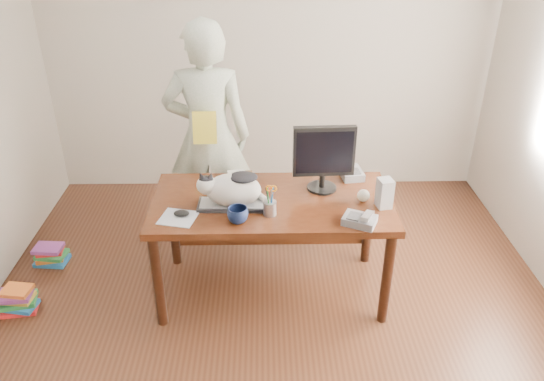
{
  "coord_description": "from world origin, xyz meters",
  "views": [
    {
      "loc": [
        -0.05,
        -2.45,
        2.51
      ],
      "look_at": [
        0.0,
        0.55,
        0.85
      ],
      "focal_mm": 35.0,
      "sensor_mm": 36.0,
      "label": 1
    }
  ],
  "objects": [
    {
      "name": "mouse",
      "position": [
        -0.57,
        0.4,
        0.77
      ],
      "size": [
        0.11,
        0.08,
        0.04
      ],
      "rotation": [
        0.0,
        0.0,
        -0.23
      ],
      "color": "black",
      "rests_on": "mousepad"
    },
    {
      "name": "keyboard",
      "position": [
        -0.25,
        0.52,
        0.76
      ],
      "size": [
        0.47,
        0.19,
        0.03
      ],
      "rotation": [
        0.0,
        0.0,
        -0.03
      ],
      "color": "black",
      "rests_on": "desk"
    },
    {
      "name": "held_book",
      "position": [
        -0.48,
        1.14,
        1.05
      ],
      "size": [
        0.17,
        0.1,
        0.24
      ],
      "rotation": [
        0.0,
        0.0,
        0.02
      ],
      "color": "gold",
      "rests_on": "person"
    },
    {
      "name": "cat",
      "position": [
        -0.26,
        0.52,
        0.88
      ],
      "size": [
        0.46,
        0.24,
        0.26
      ],
      "rotation": [
        0.0,
        0.0,
        -0.03
      ],
      "color": "silver",
      "rests_on": "keyboard"
    },
    {
      "name": "speaker",
      "position": [
        0.72,
        0.51,
        0.85
      ],
      "size": [
        0.11,
        0.11,
        0.2
      ],
      "rotation": [
        0.0,
        0.0,
        0.21
      ],
      "color": "#9C9C9E",
      "rests_on": "desk"
    },
    {
      "name": "book_pile_a",
      "position": [
        -1.75,
        0.4,
        0.09
      ],
      "size": [
        0.27,
        0.22,
        0.18
      ],
      "color": "red",
      "rests_on": "ground"
    },
    {
      "name": "desk",
      "position": [
        0.0,
        0.68,
        0.6
      ],
      "size": [
        1.6,
        0.8,
        0.75
      ],
      "color": "black",
      "rests_on": "ground"
    },
    {
      "name": "book_pile_b",
      "position": [
        -1.72,
        0.95,
        0.07
      ],
      "size": [
        0.26,
        0.2,
        0.15
      ],
      "color": "#1B60A7",
      "rests_on": "ground"
    },
    {
      "name": "mousepad",
      "position": [
        -0.59,
        0.38,
        0.75
      ],
      "size": [
        0.26,
        0.24,
        0.0
      ],
      "rotation": [
        0.0,
        0.0,
        -0.23
      ],
      "color": "silver",
      "rests_on": "desk"
    },
    {
      "name": "phone",
      "position": [
        0.54,
        0.3,
        0.78
      ],
      "size": [
        0.24,
        0.21,
        0.09
      ],
      "rotation": [
        0.0,
        0.0,
        -0.43
      ],
      "color": "slate",
      "rests_on": "desk"
    },
    {
      "name": "room",
      "position": [
        0.0,
        0.0,
        1.35
      ],
      "size": [
        4.5,
        4.5,
        4.5
      ],
      "color": "black",
      "rests_on": "ground"
    },
    {
      "name": "book_stack",
      "position": [
        -0.23,
        0.86,
        0.78
      ],
      "size": [
        0.21,
        0.17,
        0.07
      ],
      "rotation": [
        0.0,
        0.0,
        0.08
      ],
      "color": "#4B1914",
      "rests_on": "desk"
    },
    {
      "name": "person",
      "position": [
        -0.48,
        1.31,
        0.9
      ],
      "size": [
        0.66,
        0.44,
        1.8
      ],
      "primitive_type": "imported",
      "rotation": [
        0.0,
        0.0,
        3.16
      ],
      "color": "silver",
      "rests_on": "ground"
    },
    {
      "name": "baseball",
      "position": [
        0.6,
        0.58,
        0.79
      ],
      "size": [
        0.08,
        0.08,
        0.08
      ],
      "rotation": [
        0.0,
        0.0,
        0.25
      ],
      "color": "#EBE6CC",
      "rests_on": "desk"
    },
    {
      "name": "calculator",
      "position": [
        0.58,
        0.93,
        0.78
      ],
      "size": [
        0.17,
        0.21,
        0.06
      ],
      "rotation": [
        0.0,
        0.0,
        0.13
      ],
      "color": "slate",
      "rests_on": "desk"
    },
    {
      "name": "monitor",
      "position": [
        0.35,
        0.73,
        1.01
      ],
      "size": [
        0.42,
        0.21,
        0.47
      ],
      "rotation": [
        0.0,
        0.0,
        0.04
      ],
      "color": "black",
      "rests_on": "desk"
    },
    {
      "name": "pen_cup",
      "position": [
        -0.02,
        0.42,
        0.81
      ],
      "size": [
        0.09,
        0.09,
        0.21
      ],
      "rotation": [
        0.0,
        0.0,
        -0.12
      ],
      "color": "#98989D",
      "rests_on": "desk"
    },
    {
      "name": "coffee_mug",
      "position": [
        -0.22,
        0.33,
        0.8
      ],
      "size": [
        0.18,
        0.18,
        0.1
      ],
      "primitive_type": "imported",
      "rotation": [
        0.0,
        0.0,
        0.9
      ],
      "color": "black",
      "rests_on": "desk"
    }
  ]
}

